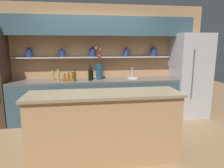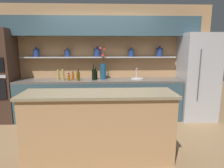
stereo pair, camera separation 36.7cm
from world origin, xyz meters
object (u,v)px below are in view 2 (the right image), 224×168
Objects in this scene: refrigerator at (197,77)px; bottle_spirit_3 at (58,74)px; flower_vase at (103,69)px; bottle_sauce_2 at (69,77)px; bottle_sauce_7 at (73,76)px; bottle_wine_6 at (94,74)px; bottle_spirit_4 at (63,75)px; bottle_wine_5 at (96,74)px; bottle_oil_0 at (79,76)px; sink_fixture at (137,78)px; bottle_sauce_1 at (77,76)px.

refrigerator is 7.74× the size of bottle_spirit_3.
flower_vase reaches higher than bottle_sauce_2.
refrigerator reaches higher than bottle_sauce_7.
bottle_wine_6 is 0.47m from bottle_sauce_7.
bottle_spirit_4 is at bearing 176.42° from bottle_wine_6.
flower_vase is at bearing -8.33° from bottle_wine_5.
bottle_wine_6 reaches higher than bottle_spirit_3.
flower_vase is 0.78m from bottle_sauce_2.
bottle_sauce_2 is (-0.21, 0.02, -0.04)m from bottle_oil_0.
sink_fixture reaches higher than bottle_sauce_7.
refrigerator reaches higher than bottle_wine_6.
bottle_spirit_3 is 0.89× the size of bottle_spirit_4.
bottle_sauce_1 is 0.57× the size of bottle_wine_5.
bottle_oil_0 is 0.43m from bottle_wine_5.
bottle_spirit_4 is at bearing -179.00° from sink_fixture.
sink_fixture is 0.99m from bottle_wine_6.
bottle_sauce_2 is at bearing -118.30° from bottle_sauce_1.
refrigerator is 2.90m from bottle_sauce_2.
bottle_sauce_1 is at bearing 102.27° from bottle_oil_0.
bottle_spirit_4 is (-1.66, -0.03, 0.10)m from sink_fixture.
bottle_spirit_4 is 0.69m from bottle_wine_6.
bottle_oil_0 is 0.17m from bottle_sauce_7.
bottle_wine_6 is at bearing -175.80° from sink_fixture.
bottle_wine_5 is at bearing 74.47° from bottle_wine_6.
flower_vase is 4.26× the size of bottle_sauce_2.
flower_vase reaches higher than bottle_spirit_3.
flower_vase is 4.38× the size of bottle_sauce_1.
bottle_oil_0 is 1.02× the size of bottle_spirit_3.
flower_vase is 2.51× the size of bottle_wine_5.
refrigerator is 2.32m from bottle_wine_5.
refrigerator is at bearing -2.72° from bottle_spirit_3.
bottle_oil_0 is 0.33m from bottle_wine_6.
flower_vase reaches higher than bottle_spirit_4.
bottle_oil_0 reaches higher than bottle_sauce_1.
bottle_spirit_4 is at bearing -43.76° from bottle_spirit_3.
refrigerator reaches higher than bottle_spirit_4.
bottle_spirit_4 is (0.14, -0.13, 0.02)m from bottle_spirit_3.
bottle_spirit_3 is (-3.18, 0.15, 0.05)m from refrigerator.
bottle_sauce_2 is at bearing -31.74° from bottle_spirit_4.
bottle_wine_6 reaches higher than bottle_spirit_4.
refrigerator is at bearing -0.38° from bottle_spirit_4.
refrigerator reaches higher than bottle_spirit_3.
bottle_wine_6 is (0.39, -0.23, 0.06)m from bottle_sauce_1.
sink_fixture is 1.45× the size of bottle_sauce_7.
sink_fixture is 1.31m from bottle_oil_0.
bottle_sauce_1 is (-2.75, 0.21, 0.02)m from refrigerator.
bottle_spirit_3 is at bearing 136.24° from bottle_spirit_4.
bottle_spirit_3 is 0.88× the size of bottle_wine_5.
bottle_sauce_1 is 0.22m from bottle_sauce_7.
flower_vase is at bearing 30.89° from bottle_wine_6.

